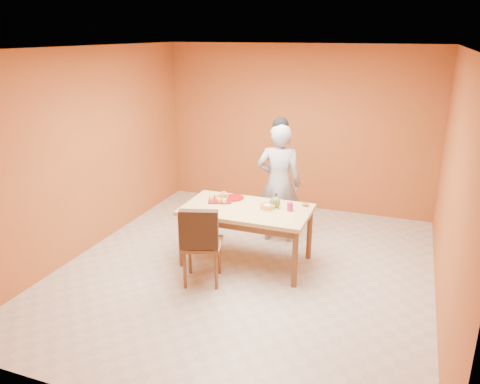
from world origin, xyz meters
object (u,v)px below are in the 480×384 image
(pastry_platter, at_px, (220,200))
(sponge_cake, at_px, (267,207))
(dining_chair, at_px, (201,242))
(dining_table, at_px, (246,215))
(person, at_px, (279,183))
(red_dinner_plate, at_px, (234,198))
(checker_tin, at_px, (305,205))
(magenta_glass, at_px, (290,207))
(egg_ornament, at_px, (276,203))

(pastry_platter, bearing_deg, sponge_cake, -8.37)
(dining_chair, distance_m, sponge_cake, 0.96)
(dining_table, bearing_deg, person, 77.56)
(red_dinner_plate, bearing_deg, pastry_platter, -136.57)
(checker_tin, bearing_deg, dining_table, -154.22)
(magenta_glass, height_order, checker_tin, magenta_glass)
(person, xyz_separation_m, red_dinner_plate, (-0.47, -0.56, -0.09))
(egg_ornament, bearing_deg, dining_table, -172.25)
(person, distance_m, red_dinner_plate, 0.74)
(pastry_platter, relative_size, magenta_glass, 2.80)
(dining_table, height_order, checker_tin, checker_tin)
(person, distance_m, magenta_glass, 0.82)
(sponge_cake, bearing_deg, egg_ornament, 41.99)
(dining_chair, bearing_deg, egg_ornament, 32.23)
(pastry_platter, distance_m, checker_tin, 1.12)
(dining_table, relative_size, dining_chair, 1.60)
(red_dinner_plate, bearing_deg, sponge_cake, -22.98)
(dining_table, relative_size, person, 0.94)
(egg_ornament, relative_size, checker_tin, 1.69)
(dining_chair, relative_size, checker_tin, 11.38)
(sponge_cake, bearing_deg, checker_tin, 34.28)
(egg_ornament, distance_m, magenta_glass, 0.19)
(person, xyz_separation_m, egg_ornament, (0.16, -0.71, -0.02))
(dining_table, relative_size, egg_ornament, 10.79)
(magenta_glass, bearing_deg, red_dinner_plate, 167.90)
(person, relative_size, pastry_platter, 5.71)
(pastry_platter, relative_size, red_dinner_plate, 1.08)
(dining_chair, bearing_deg, pastry_platter, 79.36)
(person, xyz_separation_m, checker_tin, (0.50, -0.51, -0.08))
(dining_table, xyz_separation_m, sponge_cake, (0.26, 0.04, 0.13))
(pastry_platter, distance_m, red_dinner_plate, 0.19)
(dining_chair, xyz_separation_m, sponge_cake, (0.59, 0.71, 0.28))
(dining_table, xyz_separation_m, person, (0.18, 0.84, 0.19))
(person, bearing_deg, magenta_glass, 106.69)
(person, relative_size, magenta_glass, 15.98)
(pastry_platter, height_order, egg_ornament, egg_ornament)
(dining_chair, height_order, sponge_cake, dining_chair)
(dining_table, relative_size, pastry_platter, 5.35)
(pastry_platter, bearing_deg, checker_tin, 9.57)
(dining_table, bearing_deg, egg_ornament, 19.19)
(pastry_platter, bearing_deg, red_dinner_plate, 43.43)
(dining_table, distance_m, dining_chair, 0.76)
(magenta_glass, bearing_deg, person, 115.63)
(dining_chair, bearing_deg, red_dinner_plate, 70.10)
(dining_table, xyz_separation_m, checker_tin, (0.68, 0.33, 0.11))
(dining_table, height_order, sponge_cake, sponge_cake)
(dining_table, bearing_deg, checker_tin, 25.78)
(red_dinner_plate, xyz_separation_m, magenta_glass, (0.82, -0.18, 0.05))
(dining_table, distance_m, magenta_glass, 0.57)
(sponge_cake, relative_size, magenta_glass, 1.84)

